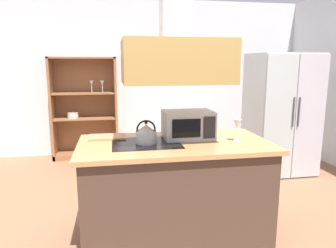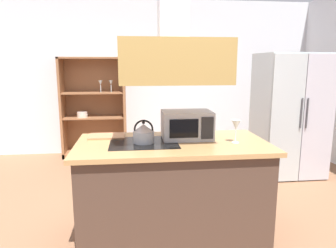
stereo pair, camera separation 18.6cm
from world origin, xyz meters
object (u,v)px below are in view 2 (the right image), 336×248
microwave (187,125)px  kettle (144,133)px  refrigerator (289,115)px  cutting_board (107,136)px  wine_glass_on_counter (236,126)px  dish_cabinet (94,113)px

microwave → kettle: bearing=-161.6°
kettle → refrigerator: bearing=34.7°
kettle → microwave: bearing=18.4°
cutting_board → wine_glass_on_counter: wine_glass_on_counter is taller
dish_cabinet → kettle: 2.90m
refrigerator → dish_cabinet: (-2.90, 1.30, -0.12)m
dish_cabinet → kettle: size_ratio=8.23×
kettle → wine_glass_on_counter: size_ratio=1.01×
refrigerator → kettle: 2.61m
microwave → refrigerator: bearing=37.9°
cutting_board → wine_glass_on_counter: size_ratio=1.65×
kettle → microwave: 0.43m
refrigerator → dish_cabinet: 3.18m
dish_cabinet → kettle: bearing=-74.8°
microwave → wine_glass_on_counter: 0.46m
refrigerator → microwave: 2.20m
kettle → cutting_board: size_ratio=0.61×
cutting_board → kettle: bearing=-38.7°
kettle → cutting_board: bearing=141.3°
microwave → wine_glass_on_counter: bearing=-29.1°
refrigerator → microwave: bearing=-142.1°
wine_glass_on_counter → refrigerator: bearing=49.7°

